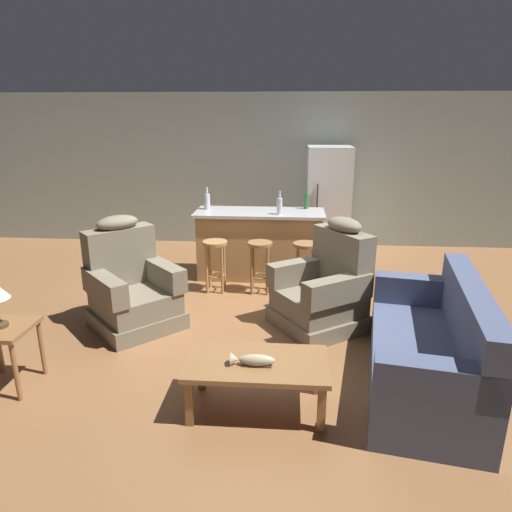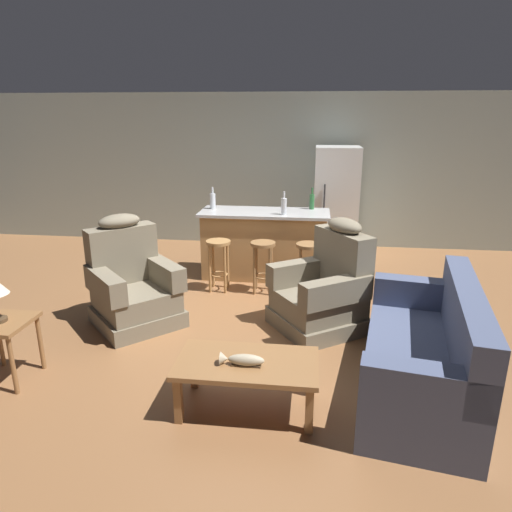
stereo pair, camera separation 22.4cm
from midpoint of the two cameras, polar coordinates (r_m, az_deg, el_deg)
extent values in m
plane|color=brown|center=(5.39, 0.71, -7.30)|extent=(12.00, 12.00, 0.00)
cube|color=#939E93|center=(8.07, 3.26, 10.58)|extent=(12.00, 0.05, 2.60)
cube|color=olive|center=(3.63, 0.70, -13.29)|extent=(1.10, 0.60, 0.04)
cube|color=olive|center=(3.62, -7.87, -17.47)|extent=(0.06, 0.06, 0.38)
cube|color=olive|center=(3.53, 8.59, -18.57)|extent=(0.06, 0.06, 0.38)
cube|color=olive|center=(4.01, -6.09, -13.63)|extent=(0.06, 0.06, 0.38)
cube|color=olive|center=(3.93, 8.45, -14.47)|extent=(0.06, 0.06, 0.38)
cube|color=#4C3823|center=(3.56, 0.62, -13.43)|extent=(0.22, 0.07, 0.01)
ellipsoid|color=tan|center=(3.54, 0.62, -12.89)|extent=(0.28, 0.09, 0.09)
cone|color=tan|center=(3.56, -2.17, -12.71)|extent=(0.06, 0.10, 0.10)
cube|color=#4C5675|center=(4.26, 20.76, -14.19)|extent=(1.16, 2.02, 0.20)
cube|color=#4C5675|center=(4.16, 21.07, -11.71)|extent=(1.16, 2.02, 0.22)
cube|color=#4C5675|center=(4.04, 26.19, -7.37)|extent=(0.53, 1.91, 0.52)
cube|color=#4C5675|center=(3.30, 22.38, -14.88)|extent=(0.86, 0.34, 0.28)
cube|color=#4C5675|center=(4.83, 20.85, -4.31)|extent=(0.86, 0.34, 0.28)
cube|color=#756B56|center=(5.27, -13.40, -7.34)|extent=(1.19, 1.19, 0.18)
cube|color=#756B56|center=(5.19, -13.56, -5.23)|extent=(1.10, 1.10, 0.24)
cube|color=#756B56|center=(5.30, -15.21, 0.20)|extent=(0.71, 0.70, 0.64)
ellipsoid|color=#756B56|center=(5.21, -15.54, 4.20)|extent=(0.52, 0.51, 0.16)
cube|color=#756B56|center=(5.21, -10.35, -1.98)|extent=(0.68, 0.70, 0.26)
cube|color=#756B56|center=(4.97, -17.15, -3.44)|extent=(0.68, 0.70, 0.26)
cube|color=#756B56|center=(5.09, 8.92, -7.97)|extent=(1.17, 1.17, 0.18)
cube|color=#756B56|center=(5.00, 9.03, -5.79)|extent=(1.09, 1.07, 0.24)
cube|color=#756B56|center=(5.03, 12.03, -0.50)|extent=(0.62, 0.76, 0.64)
ellipsoid|color=#756B56|center=(4.93, 12.31, 3.71)|extent=(0.48, 0.53, 0.16)
cube|color=#756B56|center=(4.66, 11.35, -4.39)|extent=(0.76, 0.60, 0.26)
cube|color=#756B56|center=(5.15, 6.83, -2.02)|extent=(0.76, 0.60, 0.26)
cube|color=olive|center=(4.44, -28.05, -7.42)|extent=(0.48, 0.48, 0.04)
cylinder|color=olive|center=(4.31, -26.79, -12.17)|extent=(0.04, 0.04, 0.52)
cylinder|color=olive|center=(4.81, -28.22, -9.27)|extent=(0.04, 0.04, 0.52)
cylinder|color=olive|center=(4.60, -24.08, -9.88)|extent=(0.04, 0.04, 0.52)
cube|color=#AD7F4C|center=(6.50, 2.05, 1.32)|extent=(1.71, 0.63, 0.91)
cube|color=#B2B2B2|center=(6.38, 2.10, 5.42)|extent=(1.80, 0.70, 0.04)
cylinder|color=#A87A47|center=(5.91, -3.67, 1.73)|extent=(0.32, 0.32, 0.04)
torus|color=#A87A47|center=(6.04, -3.59, -2.29)|extent=(0.23, 0.23, 0.02)
cylinder|color=#A87A47|center=(5.94, -4.73, -1.66)|extent=(0.04, 0.04, 0.64)
cylinder|color=#A87A47|center=(5.90, -2.83, -1.75)|extent=(0.04, 0.04, 0.64)
cylinder|color=#A87A47|center=(6.12, -4.36, -1.06)|extent=(0.04, 0.04, 0.64)
cylinder|color=#A87A47|center=(6.09, -2.51, -1.14)|extent=(0.04, 0.04, 0.64)
cylinder|color=olive|center=(5.83, 1.98, 1.54)|extent=(0.32, 0.32, 0.04)
torus|color=olive|center=(5.97, 1.94, -2.53)|extent=(0.23, 0.23, 0.02)
cylinder|color=olive|center=(5.85, 0.88, -1.90)|extent=(0.04, 0.04, 0.64)
cylinder|color=olive|center=(5.83, 2.84, -1.98)|extent=(0.04, 0.04, 0.64)
cylinder|color=olive|center=(6.04, 1.09, -1.28)|extent=(0.04, 0.04, 0.64)
cylinder|color=olive|center=(6.02, 2.98, -1.35)|extent=(0.04, 0.04, 0.64)
cylinder|color=olive|center=(5.81, 7.72, 1.33)|extent=(0.32, 0.32, 0.04)
torus|color=olive|center=(5.95, 7.55, -2.75)|extent=(0.23, 0.23, 0.02)
cylinder|color=olive|center=(5.82, 6.61, -2.12)|extent=(0.04, 0.04, 0.64)
cylinder|color=olive|center=(5.82, 8.58, -2.19)|extent=(0.04, 0.04, 0.64)
cylinder|color=olive|center=(6.01, 6.63, -1.49)|extent=(0.04, 0.04, 0.64)
cylinder|color=olive|center=(6.01, 8.54, -1.56)|extent=(0.04, 0.04, 0.64)
cube|color=white|center=(7.56, 10.77, 6.62)|extent=(0.70, 0.66, 1.76)
cylinder|color=#333338|center=(7.19, 9.42, 6.87)|extent=(0.02, 0.02, 0.50)
cylinder|color=silver|center=(6.55, -4.46, 6.84)|extent=(0.08, 0.08, 0.22)
cylinder|color=silver|center=(6.52, -4.49, 8.18)|extent=(0.03, 0.03, 0.09)
cylinder|color=silver|center=(6.16, 4.55, 6.18)|extent=(0.07, 0.07, 0.22)
cylinder|color=silver|center=(6.13, 4.59, 7.62)|extent=(0.03, 0.03, 0.09)
cylinder|color=#2D6B38|center=(6.57, 7.98, 6.74)|extent=(0.07, 0.07, 0.21)
cylinder|color=#2D6B38|center=(6.54, 8.04, 8.05)|extent=(0.03, 0.03, 0.09)
camera|label=1|loc=(0.11, -88.72, 0.40)|focal=32.00mm
camera|label=2|loc=(0.11, 91.28, -0.40)|focal=32.00mm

